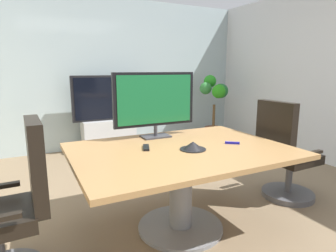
{
  "coord_description": "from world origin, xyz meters",
  "views": [
    {
      "loc": [
        -1.19,
        -2.14,
        1.41
      ],
      "look_at": [
        -0.03,
        0.17,
        0.9
      ],
      "focal_mm": 30.58,
      "sensor_mm": 36.0,
      "label": 1
    }
  ],
  "objects_px": {
    "potted_plant": "(214,105)",
    "office_chair_left": "(12,216)",
    "conference_table": "(181,169)",
    "tv_monitor": "(155,101)",
    "office_chair_right": "(285,159)",
    "wall_display_unit": "(109,126)",
    "conference_phone": "(193,146)",
    "remote_control": "(146,147)"
  },
  "relations": [
    {
      "from": "potted_plant",
      "to": "office_chair_left",
      "type": "bearing_deg",
      "value": -143.93
    },
    {
      "from": "conference_table",
      "to": "office_chair_left",
      "type": "relative_size",
      "value": 1.66
    },
    {
      "from": "conference_table",
      "to": "tv_monitor",
      "type": "distance_m",
      "value": 0.73
    },
    {
      "from": "office_chair_right",
      "to": "wall_display_unit",
      "type": "height_order",
      "value": "wall_display_unit"
    },
    {
      "from": "office_chair_left",
      "to": "tv_monitor",
      "type": "height_order",
      "value": "tv_monitor"
    },
    {
      "from": "office_chair_left",
      "to": "wall_display_unit",
      "type": "xyz_separation_m",
      "value": [
        1.41,
        2.8,
        -0.01
      ]
    },
    {
      "from": "office_chair_left",
      "to": "office_chair_right",
      "type": "distance_m",
      "value": 2.6
    },
    {
      "from": "conference_table",
      "to": "potted_plant",
      "type": "relative_size",
      "value": 1.39
    },
    {
      "from": "conference_table",
      "to": "wall_display_unit",
      "type": "xyz_separation_m",
      "value": [
        0.11,
        2.76,
        -0.12
      ]
    },
    {
      "from": "tv_monitor",
      "to": "potted_plant",
      "type": "bearing_deg",
      "value": 42.57
    },
    {
      "from": "office_chair_left",
      "to": "conference_phone",
      "type": "distance_m",
      "value": 1.41
    },
    {
      "from": "office_chair_left",
      "to": "conference_phone",
      "type": "height_order",
      "value": "office_chair_left"
    },
    {
      "from": "conference_table",
      "to": "tv_monitor",
      "type": "bearing_deg",
      "value": 92.92
    },
    {
      "from": "conference_phone",
      "to": "remote_control",
      "type": "height_order",
      "value": "conference_phone"
    },
    {
      "from": "conference_phone",
      "to": "office_chair_right",
      "type": "bearing_deg",
      "value": 4.88
    },
    {
      "from": "office_chair_right",
      "to": "remote_control",
      "type": "height_order",
      "value": "office_chair_right"
    },
    {
      "from": "office_chair_right",
      "to": "potted_plant",
      "type": "bearing_deg",
      "value": -19.82
    },
    {
      "from": "conference_table",
      "to": "office_chair_left",
      "type": "distance_m",
      "value": 1.31
    },
    {
      "from": "office_chair_left",
      "to": "wall_display_unit",
      "type": "height_order",
      "value": "wall_display_unit"
    },
    {
      "from": "office_chair_right",
      "to": "potted_plant",
      "type": "height_order",
      "value": "potted_plant"
    },
    {
      "from": "potted_plant",
      "to": "conference_phone",
      "type": "bearing_deg",
      "value": -128.95
    },
    {
      "from": "wall_display_unit",
      "to": "potted_plant",
      "type": "xyz_separation_m",
      "value": [
        2.0,
        -0.32,
        0.29
      ]
    },
    {
      "from": "tv_monitor",
      "to": "wall_display_unit",
      "type": "distance_m",
      "value": 2.38
    },
    {
      "from": "conference_phone",
      "to": "remote_control",
      "type": "xyz_separation_m",
      "value": [
        -0.34,
        0.21,
        -0.02
      ]
    },
    {
      "from": "wall_display_unit",
      "to": "potted_plant",
      "type": "relative_size",
      "value": 1.01
    },
    {
      "from": "tv_monitor",
      "to": "wall_display_unit",
      "type": "bearing_deg",
      "value": 86.68
    },
    {
      "from": "remote_control",
      "to": "tv_monitor",
      "type": "bearing_deg",
      "value": 76.14
    },
    {
      "from": "conference_table",
      "to": "tv_monitor",
      "type": "xyz_separation_m",
      "value": [
        -0.02,
        0.48,
        0.54
      ]
    },
    {
      "from": "office_chair_right",
      "to": "tv_monitor",
      "type": "distance_m",
      "value": 1.55
    },
    {
      "from": "conference_table",
      "to": "potted_plant",
      "type": "height_order",
      "value": "potted_plant"
    },
    {
      "from": "office_chair_left",
      "to": "tv_monitor",
      "type": "distance_m",
      "value": 1.52
    },
    {
      "from": "office_chair_right",
      "to": "potted_plant",
      "type": "relative_size",
      "value": 0.84
    },
    {
      "from": "potted_plant",
      "to": "wall_display_unit",
      "type": "bearing_deg",
      "value": 170.85
    },
    {
      "from": "remote_control",
      "to": "conference_phone",
      "type": "bearing_deg",
      "value": -10.88
    },
    {
      "from": "office_chair_left",
      "to": "remote_control",
      "type": "distance_m",
      "value": 1.09
    },
    {
      "from": "conference_table",
      "to": "wall_display_unit",
      "type": "bearing_deg",
      "value": 87.77
    },
    {
      "from": "conference_table",
      "to": "tv_monitor",
      "type": "relative_size",
      "value": 2.16
    },
    {
      "from": "office_chair_left",
      "to": "potted_plant",
      "type": "distance_m",
      "value": 4.22
    },
    {
      "from": "office_chair_left",
      "to": "wall_display_unit",
      "type": "bearing_deg",
      "value": 151.83
    },
    {
      "from": "wall_display_unit",
      "to": "remote_control",
      "type": "height_order",
      "value": "wall_display_unit"
    },
    {
      "from": "conference_table",
      "to": "remote_control",
      "type": "xyz_separation_m",
      "value": [
        -0.27,
        0.13,
        0.19
      ]
    },
    {
      "from": "conference_table",
      "to": "office_chair_right",
      "type": "bearing_deg",
      "value": 1.09
    }
  ]
}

